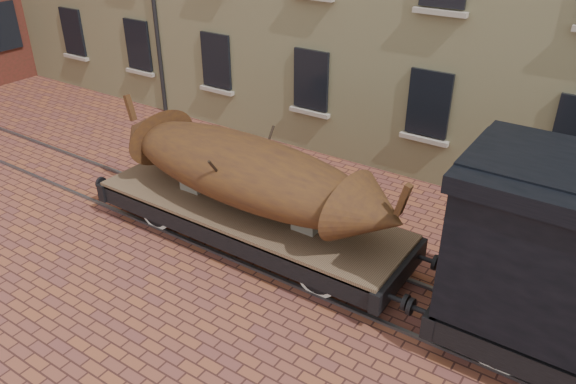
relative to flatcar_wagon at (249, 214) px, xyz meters
The scene contains 4 objects.
ground 1.24m from the flatcar_wagon, ahead, with size 90.00×90.00×0.00m, color brown.
rail_track 1.23m from the flatcar_wagon, ahead, with size 30.00×1.52×0.06m.
flatcar_wagon is the anchor object (origin of this frame).
iron_boat 1.08m from the flatcar_wagon, behind, with size 7.50×2.47×1.76m.
Camera 1 is at (5.56, -8.18, 7.08)m, focal length 35.00 mm.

